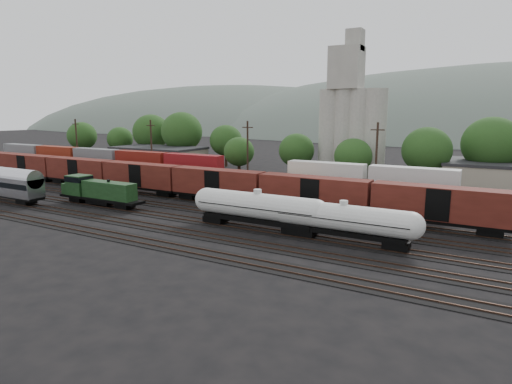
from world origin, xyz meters
The scene contains 13 objects.
ground centered at (0.00, 0.00, 0.00)m, with size 600.00×600.00×0.00m, color black.
tracks centered at (0.00, 0.00, 0.05)m, with size 180.00×33.20×0.20m.
green_locomotive centered at (-21.86, -5.00, 2.30)m, with size 15.07×2.66×3.99m.
tank_car_a centered at (5.21, -5.00, 2.69)m, with size 17.29×3.10×4.53m.
tank_car_b centered at (15.45, -5.00, 2.54)m, with size 16.25×2.91×4.26m.
orange_locomotive centered at (-2.00, 10.00, 2.33)m, with size 16.20×2.70×4.05m.
boxcar_string centered at (8.14, 5.00, 3.12)m, with size 169.00×2.90×4.20m.
container_wall centered at (7.28, 15.00, 2.86)m, with size 181.76×2.60×5.80m.
grain_silo centered at (3.28, 36.00, 11.26)m, with size 13.40×5.00×29.00m.
industrial_sheds centered at (6.63, 35.25, 2.56)m, with size 119.38×17.26×5.10m.
tree_band centered at (3.29, 36.92, 7.46)m, with size 165.41×23.36×14.12m.
utility_poles centered at (0.00, 22.00, 6.21)m, with size 122.20×0.36×12.00m.
distant_hills centered at (23.92, 260.00, -20.56)m, with size 860.00×286.00×130.00m.
Camera 1 is at (28.76, -47.18, 13.50)m, focal length 30.00 mm.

